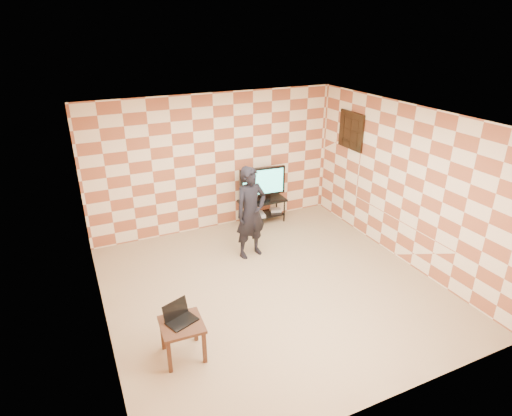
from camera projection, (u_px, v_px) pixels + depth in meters
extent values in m
plane|color=tan|center=(272.00, 288.00, 6.82)|extent=(5.00, 5.00, 0.00)
cube|color=beige|center=(215.00, 163.00, 8.35)|extent=(5.00, 0.02, 2.70)
cube|color=beige|center=(388.00, 305.00, 4.20)|extent=(5.00, 0.02, 2.70)
cube|color=beige|center=(94.00, 245.00, 5.31)|extent=(0.02, 5.00, 2.70)
cube|color=beige|center=(405.00, 185.00, 7.23)|extent=(0.02, 5.00, 2.70)
cube|color=white|center=(275.00, 119.00, 5.73)|extent=(5.00, 5.00, 0.02)
cube|color=black|center=(351.00, 131.00, 8.26)|extent=(0.04, 0.72, 0.72)
cube|color=black|center=(351.00, 131.00, 8.26)|extent=(0.04, 0.03, 0.68)
cube|color=black|center=(351.00, 131.00, 8.26)|extent=(0.04, 0.68, 0.03)
cube|color=black|center=(262.00, 201.00, 8.85)|extent=(0.97, 0.44, 0.04)
cube|color=black|center=(262.00, 215.00, 8.98)|extent=(0.88, 0.39, 0.03)
cylinder|color=black|center=(247.00, 218.00, 8.63)|extent=(0.03, 0.03, 0.50)
cylinder|color=black|center=(240.00, 211.00, 8.92)|extent=(0.03, 0.03, 0.50)
cylinder|color=black|center=(284.00, 210.00, 8.96)|extent=(0.03, 0.03, 0.50)
cylinder|color=black|center=(277.00, 204.00, 9.25)|extent=(0.03, 0.03, 0.50)
cube|color=black|center=(262.00, 199.00, 8.83)|extent=(0.30, 0.21, 0.03)
cube|color=black|center=(262.00, 197.00, 8.81)|extent=(0.08, 0.06, 0.08)
cube|color=black|center=(262.00, 182.00, 8.67)|extent=(0.96, 0.15, 0.59)
cube|color=#3DD1BB|center=(263.00, 182.00, 8.65)|extent=(0.86, 0.09, 0.51)
cube|color=#B1B1B3|center=(255.00, 215.00, 8.85)|extent=(0.43, 0.34, 0.07)
cube|color=silver|center=(276.00, 210.00, 9.10)|extent=(0.26, 0.21, 0.05)
cube|color=#382214|center=(182.00, 325.00, 5.26)|extent=(0.54, 0.54, 0.04)
cube|color=#382214|center=(169.00, 357.00, 5.10)|extent=(0.05, 0.05, 0.46)
cube|color=#382214|center=(163.00, 334.00, 5.47)|extent=(0.05, 0.05, 0.46)
cube|color=#382214|center=(204.00, 347.00, 5.25)|extent=(0.05, 0.05, 0.46)
cube|color=#382214|center=(195.00, 326.00, 5.62)|extent=(0.05, 0.05, 0.46)
cube|color=black|center=(182.00, 321.00, 5.28)|extent=(0.42, 0.36, 0.02)
cube|color=black|center=(175.00, 309.00, 5.31)|extent=(0.35, 0.18, 0.23)
imported|color=black|center=(251.00, 213.00, 7.45)|extent=(0.67, 0.50, 1.67)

